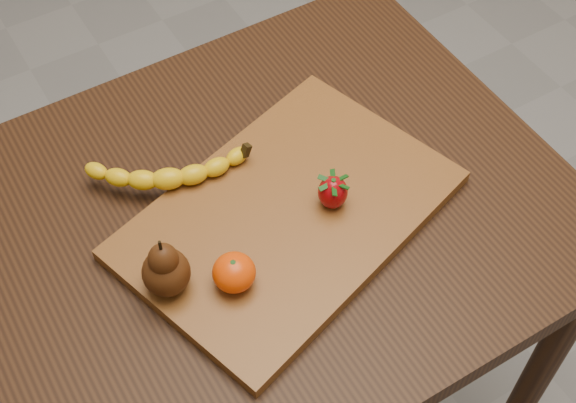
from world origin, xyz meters
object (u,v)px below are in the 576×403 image
table (224,267)px  cutting_board (288,215)px  mandarin (234,272)px  pear (165,265)px

table → cutting_board: cutting_board is taller
table → cutting_board: size_ratio=2.22×
cutting_board → mandarin: (-0.12, -0.06, 0.03)m
pear → cutting_board: bearing=7.2°
table → cutting_board: 0.15m
table → mandarin: 0.17m
pear → mandarin: 0.09m
cutting_board → pear: bearing=170.0°
cutting_board → table: bearing=142.3°
pear → table: bearing=29.7°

